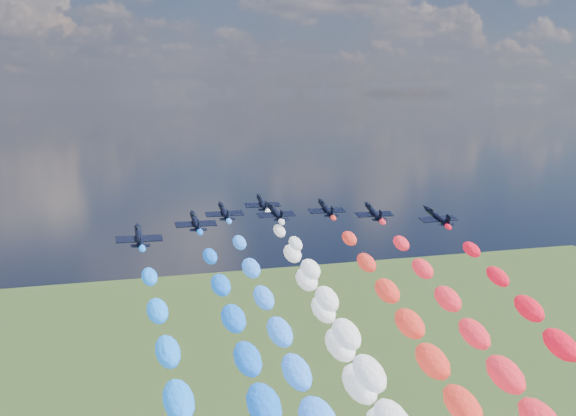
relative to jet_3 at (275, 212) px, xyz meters
name	(u,v)px	position (x,y,z in m)	size (l,w,h in m)	color
jet_0	(139,236)	(-30.56, -17.54, 0.00)	(8.08, 10.83, 2.39)	black
jet_1	(195,222)	(-18.27, -5.95, 0.00)	(8.08, 10.83, 2.39)	black
jet_2	(224,212)	(-10.18, 4.19, 0.00)	(8.08, 10.83, 2.39)	black
jet_3	(275,212)	(0.00, 0.00, 0.00)	(8.08, 10.83, 2.39)	black
jet_4	(262,203)	(1.00, 13.65, 0.00)	(8.08, 10.83, 2.39)	black
jet_5	(326,209)	(12.06, 1.46, 0.00)	(8.08, 10.83, 2.39)	black
jet_6	(374,212)	(19.90, -6.25, 0.00)	(8.08, 10.83, 2.39)	black
jet_7	(437,217)	(29.86, -15.58, 0.00)	(8.08, 10.83, 2.39)	black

